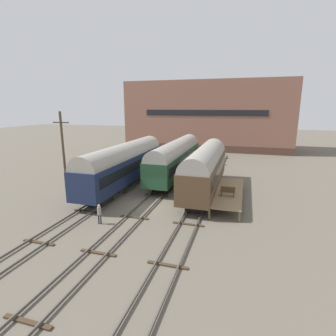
% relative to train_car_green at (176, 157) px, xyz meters
% --- Properties ---
extents(ground_plane, '(200.00, 200.00, 0.00)m').
position_rel_train_car_green_xyz_m(ground_plane, '(0.00, -11.05, -2.92)').
color(ground_plane, '#60594C').
extents(track_left, '(2.60, 60.00, 0.26)m').
position_rel_train_car_green_xyz_m(track_left, '(-4.83, -11.05, -2.78)').
color(track_left, '#4C4742').
rests_on(track_left, ground).
extents(track_middle, '(2.60, 60.00, 0.26)m').
position_rel_train_car_green_xyz_m(track_middle, '(0.00, -11.05, -2.78)').
color(track_middle, '#4C4742').
rests_on(track_middle, ground).
extents(track_right, '(2.60, 60.00, 0.26)m').
position_rel_train_car_green_xyz_m(track_right, '(4.83, -11.05, -2.78)').
color(track_right, '#4C4742').
rests_on(track_right, ground).
extents(train_car_green, '(3.01, 17.95, 5.14)m').
position_rel_train_car_green_xyz_m(train_car_green, '(0.00, 0.00, 0.00)').
color(train_car_green, black).
rests_on(train_car_green, ground).
extents(train_car_navy, '(3.12, 18.01, 5.32)m').
position_rel_train_car_green_xyz_m(train_car_navy, '(-4.83, -5.80, 0.09)').
color(train_car_navy, black).
rests_on(train_car_navy, ground).
extents(train_car_brown, '(3.13, 15.33, 5.35)m').
position_rel_train_car_green_xyz_m(train_car_brown, '(4.83, -5.36, 0.10)').
color(train_car_brown, black).
rests_on(train_car_brown, ground).
extents(station_platform, '(2.85, 10.49, 1.03)m').
position_rel_train_car_green_xyz_m(station_platform, '(7.58, -7.18, -1.97)').
color(station_platform, '#8C704C').
rests_on(station_platform, ground).
extents(bench, '(1.40, 0.40, 0.91)m').
position_rel_train_car_green_xyz_m(bench, '(7.59, -8.77, -1.40)').
color(bench, brown).
rests_on(bench, station_platform).
extents(person_worker, '(0.32, 0.32, 1.73)m').
position_rel_train_car_green_xyz_m(person_worker, '(-2.29, -15.98, -1.88)').
color(person_worker, '#282833').
rests_on(person_worker, ground).
extents(utility_pole, '(1.80, 0.24, 9.12)m').
position_rel_train_car_green_xyz_m(utility_pole, '(-8.80, -11.57, 1.80)').
color(utility_pole, '#473828').
rests_on(utility_pole, ground).
extents(warehouse_building, '(36.57, 12.60, 15.07)m').
position_rel_train_car_green_xyz_m(warehouse_building, '(0.14, 28.39, 4.62)').
color(warehouse_building, '#4F342A').
rests_on(warehouse_building, ground).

